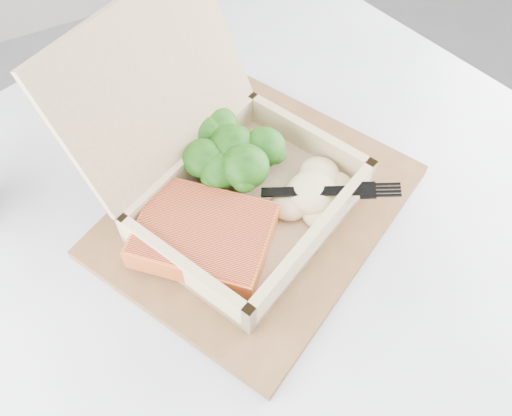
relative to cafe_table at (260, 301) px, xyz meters
name	(u,v)px	position (x,y,z in m)	size (l,w,h in m)	color
cafe_table	(260,301)	(0.00, 0.00, 0.00)	(0.93, 0.93, 0.71)	black
serving_tray	(257,210)	(0.00, 0.02, 0.19)	(0.31, 0.25, 0.01)	brown
takeout_container	(219,167)	(-0.02, 0.05, 0.24)	(0.30, 0.31, 0.19)	tan
salmon_fillet	(204,235)	(-0.06, 0.00, 0.22)	(0.10, 0.13, 0.03)	orange
broccoli_pile	(232,151)	(0.00, 0.08, 0.23)	(0.12, 0.12, 0.04)	#2C7219
mashed_potatoes	(312,193)	(0.06, 0.00, 0.22)	(0.09, 0.08, 0.03)	tan
plastic_fork	(292,191)	(0.03, 0.00, 0.23)	(0.13, 0.08, 0.01)	black
receipt	(168,124)	(-0.04, 0.18, 0.18)	(0.07, 0.13, 0.00)	silver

